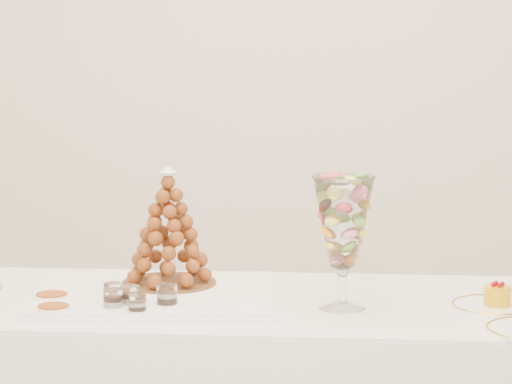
# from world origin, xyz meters

# --- Properties ---
(lace_tray) EXTENTS (0.70, 0.55, 0.02)m
(lace_tray) POSITION_xyz_m (-0.25, 0.10, 0.71)
(lace_tray) COLOR white
(lace_tray) RESTS_ON buffet_table
(macaron_vase) EXTENTS (0.16, 0.16, 0.36)m
(macaron_vase) POSITION_xyz_m (0.27, 0.05, 0.93)
(macaron_vase) COLOR white
(macaron_vase) RESTS_ON buffet_table
(cake_plate) EXTENTS (0.23, 0.23, 0.01)m
(cake_plate) POSITION_xyz_m (0.68, 0.08, 0.70)
(cake_plate) COLOR white
(cake_plate) RESTS_ON buffet_table
(verrine_a) EXTENTS (0.05, 0.05, 0.06)m
(verrine_a) POSITION_xyz_m (-0.35, 0.01, 0.73)
(verrine_a) COLOR white
(verrine_a) RESTS_ON buffet_table
(verrine_b) EXTENTS (0.06, 0.06, 0.07)m
(verrine_b) POSITION_xyz_m (-0.29, -0.04, 0.73)
(verrine_b) COLOR white
(verrine_b) RESTS_ON buffet_table
(verrine_c) EXTENTS (0.07, 0.07, 0.07)m
(verrine_c) POSITION_xyz_m (-0.19, -0.04, 0.73)
(verrine_c) COLOR white
(verrine_c) RESTS_ON buffet_table
(verrine_d) EXTENTS (0.05, 0.05, 0.07)m
(verrine_d) POSITION_xyz_m (-0.33, -0.08, 0.73)
(verrine_d) COLOR white
(verrine_d) RESTS_ON buffet_table
(verrine_e) EXTENTS (0.05, 0.05, 0.06)m
(verrine_e) POSITION_xyz_m (-0.26, -0.11, 0.73)
(verrine_e) COLOR white
(verrine_e) RESTS_ON buffet_table
(ramekin_back) EXTENTS (0.09, 0.09, 0.03)m
(ramekin_back) POSITION_xyz_m (-0.52, 0.00, 0.71)
(ramekin_back) COLOR white
(ramekin_back) RESTS_ON buffet_table
(ramekin_front) EXTENTS (0.09, 0.09, 0.03)m
(ramekin_front) POSITION_xyz_m (-0.48, -0.12, 0.71)
(ramekin_front) COLOR white
(ramekin_front) RESTS_ON buffet_table
(croquembouche) EXTENTS (0.27, 0.27, 0.34)m
(croquembouche) POSITION_xyz_m (-0.23, 0.20, 0.88)
(croquembouche) COLOR brown
(croquembouche) RESTS_ON lace_tray
(mousse_cake) EXTENTS (0.07, 0.07, 0.06)m
(mousse_cake) POSITION_xyz_m (0.68, 0.08, 0.73)
(mousse_cake) COLOR #E1A10A
(mousse_cake) RESTS_ON cake_plate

